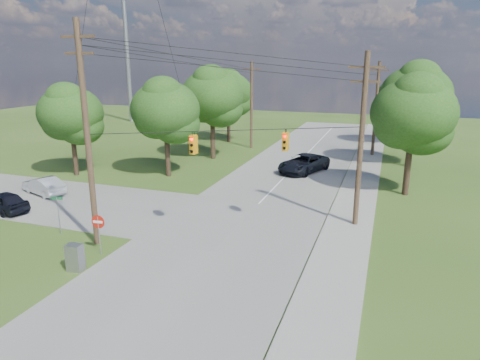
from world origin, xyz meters
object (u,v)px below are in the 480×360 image
at_px(pole_ne, 361,139).
at_px(car_main_north, 304,163).
at_px(pole_north_w, 251,105).
at_px(do_not_enter_sign, 98,226).
at_px(car_cross_dark, 3,202).
at_px(car_cross_silver, 44,186).
at_px(pole_sw, 87,134).
at_px(pole_north_e, 376,109).
at_px(control_cabinet, 75,258).

distance_m(pole_ne, car_main_north, 14.37).
distance_m(pole_north_w, do_not_enter_sign, 30.98).
bearing_deg(do_not_enter_sign, car_cross_dark, 155.69).
xyz_separation_m(car_cross_silver, do_not_enter_sign, (10.82, -7.55, 0.91)).
bearing_deg(pole_ne, car_main_north, 114.68).
bearing_deg(pole_ne, pole_sw, -150.62).
relative_size(pole_north_w, car_cross_silver, 2.42).
xyz_separation_m(pole_north_e, car_main_north, (-5.68, -9.64, -4.28)).
bearing_deg(pole_north_e, pole_ne, -90.00).
distance_m(pole_north_e, car_cross_dark, 35.86).
bearing_deg(pole_north_w, pole_sw, -89.23).
distance_m(pole_north_e, car_main_north, 11.98).
xyz_separation_m(car_main_north, control_cabinet, (-6.72, -23.05, -0.16)).
xyz_separation_m(pole_ne, do_not_enter_sign, (-12.40, -8.75, -3.85)).
relative_size(pole_north_w, car_cross_dark, 2.43).
bearing_deg(car_cross_silver, pole_ne, 111.44).
bearing_deg(control_cabinet, do_not_enter_sign, 85.43).
height_order(pole_ne, car_main_north, pole_ne).
bearing_deg(control_cabinet, car_cross_silver, 134.18).
relative_size(pole_north_e, car_cross_dark, 2.43).
bearing_deg(pole_sw, car_main_north, 68.61).
bearing_deg(do_not_enter_sign, pole_sw, 127.75).
bearing_deg(car_cross_silver, pole_sw, 75.12).
bearing_deg(car_main_north, do_not_enter_sign, -87.19).
bearing_deg(car_cross_dark, car_cross_silver, -162.80).
height_order(pole_north_e, car_cross_silver, pole_north_e).
distance_m(pole_ne, pole_north_e, 22.00).
distance_m(pole_north_e, pole_north_w, 13.90).
distance_m(pole_ne, control_cabinet, 17.05).
distance_m(pole_north_w, control_cabinet, 33.02).
bearing_deg(pole_ne, pole_north_e, 90.00).
bearing_deg(pole_north_w, do_not_enter_sign, -87.21).
xyz_separation_m(car_cross_silver, control_cabinet, (10.82, -9.49, -0.03)).
bearing_deg(pole_north_w, car_cross_silver, -111.90).
height_order(pole_north_w, control_cabinet, pole_north_w).
bearing_deg(pole_sw, car_cross_dark, 166.16).
bearing_deg(car_cross_silver, do_not_enter_sign, 73.59).
bearing_deg(car_cross_silver, car_cross_dark, 23.95).
height_order(pole_north_e, do_not_enter_sign, pole_north_e).
height_order(pole_sw, pole_north_w, pole_sw).
xyz_separation_m(pole_sw, pole_north_e, (13.50, 29.60, -1.10)).
height_order(car_cross_silver, control_cabinet, car_cross_silver).
height_order(car_cross_dark, car_cross_silver, car_cross_dark).
distance_m(pole_sw, pole_ne, 15.51).
distance_m(car_cross_dark, control_cabinet, 11.74).
xyz_separation_m(pole_north_w, do_not_enter_sign, (1.50, -30.75, -3.51)).
bearing_deg(pole_ne, control_cabinet, -139.25).
bearing_deg(pole_north_w, car_main_north, -49.54).
distance_m(pole_ne, pole_north_w, 26.03).
relative_size(pole_sw, car_main_north, 2.04).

